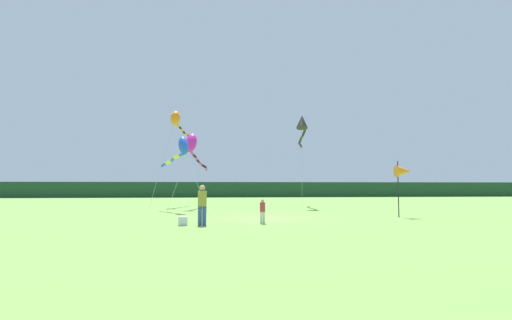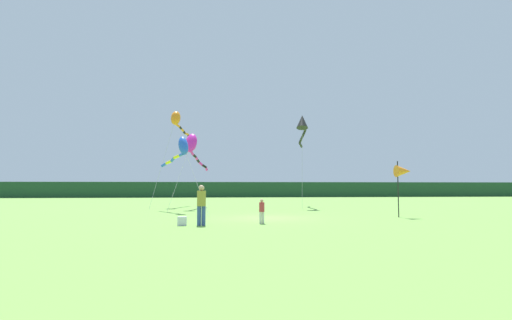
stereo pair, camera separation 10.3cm
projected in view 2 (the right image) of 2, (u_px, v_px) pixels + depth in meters
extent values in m
plane|color=#6B9E42|center=(268.00, 218.00, 22.05)|extent=(120.00, 120.00, 0.00)
cube|color=#1E4228|center=(231.00, 190.00, 66.77)|extent=(108.00, 3.47, 2.55)
cylinder|color=#334C8C|center=(199.00, 216.00, 17.76)|extent=(0.18, 0.18, 0.88)
cylinder|color=#334C8C|center=(204.00, 216.00, 17.78)|extent=(0.18, 0.18, 0.88)
cylinder|color=olive|center=(201.00, 198.00, 17.82)|extent=(0.40, 0.40, 0.70)
sphere|color=tan|center=(202.00, 188.00, 17.86)|extent=(0.26, 0.26, 0.26)
cylinder|color=silver|center=(260.00, 218.00, 18.67)|extent=(0.12, 0.12, 0.56)
cylinder|color=silver|center=(263.00, 218.00, 18.68)|extent=(0.12, 0.12, 0.56)
cylinder|color=#B23338|center=(262.00, 207.00, 18.71)|extent=(0.26, 0.26, 0.45)
sphere|color=tan|center=(262.00, 201.00, 18.73)|extent=(0.16, 0.16, 0.16)
cube|color=silver|center=(182.00, 221.00, 17.72)|extent=(0.40, 0.32, 0.40)
cylinder|color=black|center=(398.00, 189.00, 22.62)|extent=(0.06, 0.06, 3.25)
cone|color=orange|center=(403.00, 171.00, 22.73)|extent=(0.90, 0.70, 0.70)
cylinder|color=#B2B2B2|center=(195.00, 178.00, 25.50)|extent=(1.84, 3.10, 4.61)
ellipsoid|color=blue|center=(183.00, 146.00, 27.08)|extent=(1.16, 1.35, 1.54)
cylinder|color=blue|center=(182.00, 154.00, 27.33)|extent=(0.47, 0.72, 0.28)
cylinder|color=yellow|center=(177.00, 157.00, 27.85)|extent=(0.62, 0.68, 0.33)
cylinder|color=blue|center=(173.00, 159.00, 28.37)|extent=(0.46, 0.75, 0.38)
cylinder|color=yellow|center=(169.00, 162.00, 28.89)|extent=(0.61, 0.68, 0.34)
cylinder|color=blue|center=(164.00, 165.00, 29.38)|extent=(0.58, 0.71, 0.37)
cylinder|color=#B2B2B2|center=(180.00, 175.00, 28.98)|extent=(1.40, 3.79, 5.25)
ellipsoid|color=#E026B2|center=(191.00, 143.00, 31.10)|extent=(1.34, 1.52, 1.77)
cylinder|color=#E026B2|center=(192.00, 153.00, 31.35)|extent=(0.33, 0.71, 0.40)
cylinder|color=black|center=(194.00, 156.00, 31.95)|extent=(0.39, 0.69, 0.34)
cylinder|color=#E026B2|center=(196.00, 158.00, 32.55)|extent=(0.29, 0.68, 0.34)
cylinder|color=black|center=(198.00, 160.00, 33.15)|extent=(0.35, 0.70, 0.39)
cylinder|color=#E026B2|center=(200.00, 163.00, 33.73)|extent=(0.45, 0.71, 0.40)
cylinder|color=black|center=(204.00, 166.00, 34.29)|extent=(0.54, 0.67, 0.39)
cylinder|color=#E026B2|center=(206.00, 169.00, 34.85)|extent=(0.28, 0.70, 0.40)
cylinder|color=#B2B2B2|center=(163.00, 160.00, 32.76)|extent=(1.59, 4.09, 7.94)
ellipsoid|color=orange|center=(176.00, 118.00, 35.13)|extent=(1.23, 1.46, 1.52)
cylinder|color=orange|center=(177.00, 125.00, 35.33)|extent=(0.49, 0.61, 0.35)
cylinder|color=black|center=(180.00, 127.00, 35.83)|extent=(0.32, 0.60, 0.30)
cylinder|color=orange|center=(182.00, 130.00, 36.35)|extent=(0.36, 0.62, 0.34)
cylinder|color=black|center=(184.00, 132.00, 36.87)|extent=(0.31, 0.61, 0.34)
cylinder|color=orange|center=(186.00, 134.00, 37.37)|extent=(0.45, 0.58, 0.26)
cylinder|color=black|center=(188.00, 136.00, 37.88)|extent=(0.27, 0.62, 0.36)
cylinder|color=orange|center=(190.00, 138.00, 38.38)|extent=(0.46, 0.58, 0.27)
cylinder|color=#B2B2B2|center=(302.00, 164.00, 31.38)|extent=(0.54, 1.99, 7.20)
cone|color=black|center=(302.00, 122.00, 32.63)|extent=(1.25, 1.44, 1.38)
cylinder|color=black|center=(304.00, 129.00, 33.09)|extent=(0.67, 1.06, 0.31)
cylinder|color=black|center=(304.00, 133.00, 34.10)|extent=(0.25, 1.13, 0.50)
cylinder|color=black|center=(302.00, 137.00, 35.15)|extent=(0.26, 1.11, 0.42)
cylinder|color=black|center=(300.00, 141.00, 36.19)|extent=(0.30, 1.12, 0.42)
cylinder|color=black|center=(301.00, 145.00, 37.21)|extent=(0.63, 1.10, 0.45)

